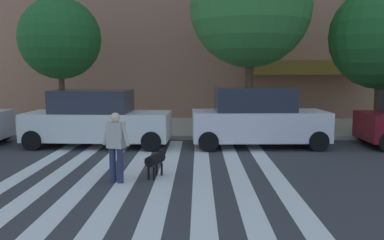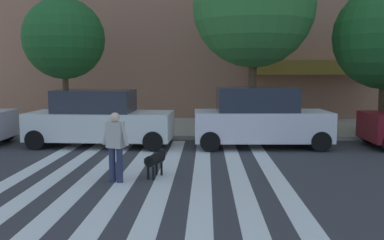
{
  "view_description": "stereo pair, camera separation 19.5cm",
  "coord_description": "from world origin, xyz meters",
  "px_view_note": "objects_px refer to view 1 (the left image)",
  "views": [
    {
      "loc": [
        2.04,
        -0.9,
        2.59
      ],
      "look_at": [
        1.88,
        9.49,
        1.36
      ],
      "focal_mm": 39.01,
      "sensor_mm": 36.0,
      "label": 1
    },
    {
      "loc": [
        2.23,
        -0.89,
        2.59
      ],
      "look_at": [
        1.88,
        9.49,
        1.36
      ],
      "focal_mm": 39.01,
      "sensor_mm": 36.0,
      "label": 2
    }
  ],
  "objects_px": {
    "street_tree_nearest": "(60,39)",
    "dog_on_leash": "(156,159)",
    "street_tree_middle": "(250,7)",
    "parked_car_third_in_line": "(258,118)",
    "pedestrian_dog_walker": "(116,143)",
    "street_tree_further": "(383,37)",
    "parked_car_behind_first": "(97,119)"
  },
  "relations": [
    {
      "from": "dog_on_leash",
      "to": "pedestrian_dog_walker",
      "type": "bearing_deg",
      "value": -149.2
    },
    {
      "from": "street_tree_nearest",
      "to": "street_tree_middle",
      "type": "relative_size",
      "value": 0.74
    },
    {
      "from": "street_tree_further",
      "to": "dog_on_leash",
      "type": "relative_size",
      "value": 5.58
    },
    {
      "from": "parked_car_third_in_line",
      "to": "pedestrian_dog_walker",
      "type": "distance_m",
      "value": 6.11
    },
    {
      "from": "street_tree_nearest",
      "to": "dog_on_leash",
      "type": "distance_m",
      "value": 9.58
    },
    {
      "from": "parked_car_behind_first",
      "to": "parked_car_third_in_line",
      "type": "height_order",
      "value": "parked_car_third_in_line"
    },
    {
      "from": "parked_car_behind_first",
      "to": "parked_car_third_in_line",
      "type": "relative_size",
      "value": 1.08
    },
    {
      "from": "parked_car_behind_first",
      "to": "pedestrian_dog_walker",
      "type": "relative_size",
      "value": 3.01
    },
    {
      "from": "parked_car_third_in_line",
      "to": "dog_on_leash",
      "type": "height_order",
      "value": "parked_car_third_in_line"
    },
    {
      "from": "street_tree_nearest",
      "to": "pedestrian_dog_walker",
      "type": "xyz_separation_m",
      "value": [
        3.87,
        -8.08,
        -3.0
      ]
    },
    {
      "from": "street_tree_nearest",
      "to": "dog_on_leash",
      "type": "relative_size",
      "value": 5.31
    },
    {
      "from": "street_tree_nearest",
      "to": "street_tree_further",
      "type": "height_order",
      "value": "street_tree_further"
    },
    {
      "from": "street_tree_further",
      "to": "dog_on_leash",
      "type": "bearing_deg",
      "value": -141.56
    },
    {
      "from": "street_tree_nearest",
      "to": "street_tree_middle",
      "type": "height_order",
      "value": "street_tree_middle"
    },
    {
      "from": "street_tree_further",
      "to": "street_tree_nearest",
      "type": "bearing_deg",
      "value": 175.14
    },
    {
      "from": "street_tree_middle",
      "to": "parked_car_third_in_line",
      "type": "bearing_deg",
      "value": -90.61
    },
    {
      "from": "dog_on_leash",
      "to": "street_tree_middle",
      "type": "bearing_deg",
      "value": 65.98
    },
    {
      "from": "street_tree_nearest",
      "to": "street_tree_middle",
      "type": "xyz_separation_m",
      "value": [
        7.83,
        -0.64,
        1.18
      ]
    },
    {
      "from": "parked_car_third_in_line",
      "to": "street_tree_nearest",
      "type": "bearing_deg",
      "value": 156.53
    },
    {
      "from": "street_tree_nearest",
      "to": "dog_on_leash",
      "type": "height_order",
      "value": "street_tree_nearest"
    },
    {
      "from": "street_tree_middle",
      "to": "dog_on_leash",
      "type": "height_order",
      "value": "street_tree_middle"
    },
    {
      "from": "street_tree_middle",
      "to": "street_tree_further",
      "type": "xyz_separation_m",
      "value": [
        5.06,
        -0.46,
        -1.23
      ]
    },
    {
      "from": "pedestrian_dog_walker",
      "to": "dog_on_leash",
      "type": "distance_m",
      "value": 1.12
    },
    {
      "from": "parked_car_behind_first",
      "to": "dog_on_leash",
      "type": "bearing_deg",
      "value": -59.5
    },
    {
      "from": "street_tree_middle",
      "to": "pedestrian_dog_walker",
      "type": "bearing_deg",
      "value": -118.0
    },
    {
      "from": "parked_car_third_in_line",
      "to": "street_tree_nearest",
      "type": "distance_m",
      "value": 9.0
    },
    {
      "from": "parked_car_third_in_line",
      "to": "street_tree_nearest",
      "type": "relative_size",
      "value": 0.84
    },
    {
      "from": "parked_car_behind_first",
      "to": "street_tree_nearest",
      "type": "distance_m",
      "value": 5.06
    },
    {
      "from": "street_tree_nearest",
      "to": "dog_on_leash",
      "type": "bearing_deg",
      "value": -57.87
    },
    {
      "from": "street_tree_further",
      "to": "pedestrian_dog_walker",
      "type": "bearing_deg",
      "value": -142.24
    },
    {
      "from": "parked_car_behind_first",
      "to": "street_tree_nearest",
      "type": "height_order",
      "value": "street_tree_nearest"
    },
    {
      "from": "street_tree_further",
      "to": "pedestrian_dog_walker",
      "type": "distance_m",
      "value": 11.77
    }
  ]
}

